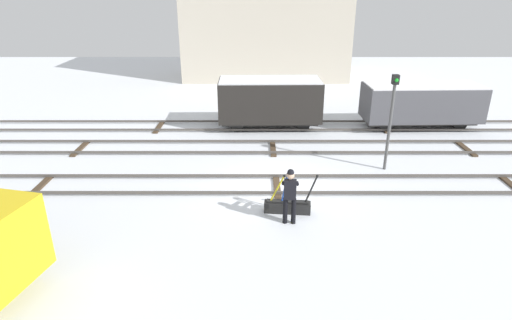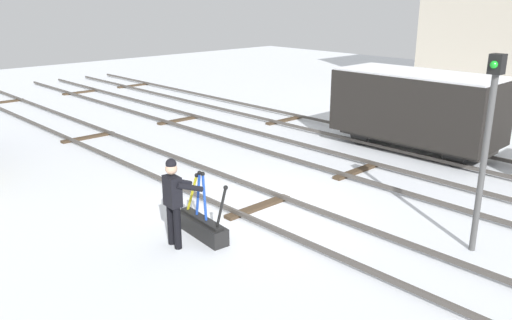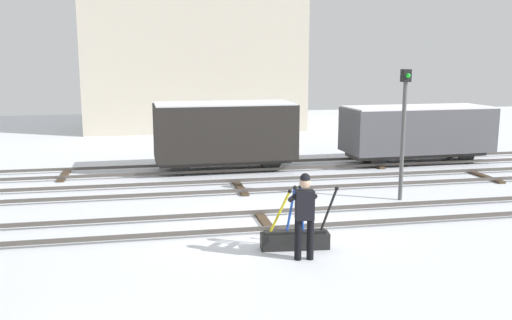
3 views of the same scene
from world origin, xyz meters
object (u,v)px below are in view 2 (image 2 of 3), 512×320
Objects in this scene: rail_worker at (174,197)px; freight_car_near_switch at (417,107)px; signal_post at (487,135)px; switch_lever_frame at (202,225)px.

freight_car_near_switch is (-0.35, 9.56, 0.40)m from rail_worker.
signal_post is 7.09m from freight_car_near_switch.
switch_lever_frame is 0.94× the size of rail_worker.
freight_car_near_switch is (-0.34, 8.90, 1.21)m from switch_lever_frame.
switch_lever_frame is 1.04m from rail_worker.
signal_post is at bearing -50.94° from freight_car_near_switch.
rail_worker is 0.36× the size of freight_car_near_switch.
switch_lever_frame is 8.99m from freight_car_near_switch.
freight_car_near_switch reaches higher than rail_worker.
signal_post is 0.74× the size of freight_car_near_switch.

